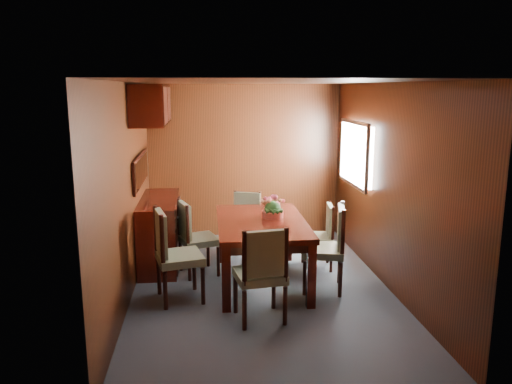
{
  "coord_description": "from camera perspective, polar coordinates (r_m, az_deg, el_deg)",
  "views": [
    {
      "loc": [
        -0.67,
        -5.54,
        2.34
      ],
      "look_at": [
        0.0,
        0.58,
        1.05
      ],
      "focal_mm": 35.0,
      "sensor_mm": 36.0,
      "label": 1
    }
  ],
  "objects": [
    {
      "name": "chair_head",
      "position": [
        5.03,
        0.66,
        -8.84
      ],
      "size": [
        0.54,
        0.53,
        1.02
      ],
      "rotation": [
        0.0,
        0.0,
        0.15
      ],
      "color": "black",
      "rests_on": "ground"
    },
    {
      "name": "flower_centerpiece",
      "position": [
        6.07,
        1.92,
        -1.66
      ],
      "size": [
        0.29,
        0.29,
        0.29
      ],
      "color": "#C14E3B",
      "rests_on": "dining_table"
    },
    {
      "name": "chair_left_far",
      "position": [
        6.35,
        -7.21,
        -4.78
      ],
      "size": [
        0.55,
        0.57,
        0.96
      ],
      "rotation": [
        0.0,
        0.0,
        -1.26
      ],
      "color": "black",
      "rests_on": "ground"
    },
    {
      "name": "ground",
      "position": [
        6.05,
        0.6,
        -10.91
      ],
      "size": [
        4.5,
        4.5,
        0.0
      ],
      "primitive_type": "plane",
      "color": "#3A444F",
      "rests_on": "ground"
    },
    {
      "name": "sideboard",
      "position": [
        6.83,
        -10.91,
        -4.44
      ],
      "size": [
        0.48,
        1.4,
        0.9
      ],
      "primitive_type": "cube",
      "color": "black",
      "rests_on": "ground"
    },
    {
      "name": "chair_right_far",
      "position": [
        6.61,
        7.58,
        -4.59
      ],
      "size": [
        0.44,
        0.46,
        0.87
      ],
      "rotation": [
        0.0,
        0.0,
        1.44
      ],
      "color": "black",
      "rests_on": "ground"
    },
    {
      "name": "chair_foot",
      "position": [
        7.12,
        -1.19,
        -3.18
      ],
      "size": [
        0.53,
        0.52,
        0.89
      ],
      "rotation": [
        0.0,
        0.0,
        2.8
      ],
      "color": "black",
      "rests_on": "ground"
    },
    {
      "name": "room_shell",
      "position": [
        5.94,
        -0.75,
        4.99
      ],
      "size": [
        3.06,
        4.52,
        2.41
      ],
      "color": "black",
      "rests_on": "ground"
    },
    {
      "name": "chair_left_near",
      "position": [
        5.6,
        -9.55,
        -6.59
      ],
      "size": [
        0.58,
        0.59,
        1.05
      ],
      "rotation": [
        0.0,
        0.0,
        -1.34
      ],
      "color": "black",
      "rests_on": "ground"
    },
    {
      "name": "dining_table",
      "position": [
        6.0,
        0.62,
        -4.26
      ],
      "size": [
        1.07,
        1.69,
        0.79
      ],
      "rotation": [
        0.0,
        0.0,
        -0.01
      ],
      "color": "black",
      "rests_on": "ground"
    },
    {
      "name": "chair_right_near",
      "position": [
        5.89,
        8.48,
        -5.8
      ],
      "size": [
        0.57,
        0.59,
        1.02
      ],
      "rotation": [
        0.0,
        0.0,
        1.32
      ],
      "color": "black",
      "rests_on": "ground"
    }
  ]
}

